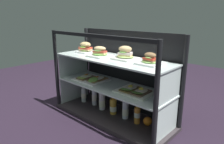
{
  "coord_description": "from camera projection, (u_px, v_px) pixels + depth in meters",
  "views": [
    {
      "loc": [
        1.34,
        -1.46,
        1.04
      ],
      "look_at": [
        0.0,
        0.0,
        0.49
      ],
      "focal_mm": 33.34,
      "sensor_mm": 36.0,
      "label": 1
    }
  ],
  "objects": [
    {
      "name": "ground_plane",
      "position": [
        112.0,
        118.0,
        2.19
      ],
      "size": [
        6.0,
        6.0,
        0.02
      ],
      "primitive_type": "cube",
      "color": "black",
      "rests_on": "ground"
    },
    {
      "name": "plated_roll_sandwich_near_left_corner",
      "position": [
        150.0,
        60.0,
        1.76
      ],
      "size": [
        0.2,
        0.2,
        0.1
      ],
      "color": "white",
      "rests_on": "shelf_upper_glass"
    },
    {
      "name": "plated_roll_sandwich_far_left",
      "position": [
        125.0,
        55.0,
        1.96
      ],
      "size": [
        0.2,
        0.2,
        0.13
      ],
      "color": "white",
      "rests_on": "shelf_upper_glass"
    },
    {
      "name": "case_base_deck",
      "position": [
        112.0,
        116.0,
        2.18
      ],
      "size": [
        1.31,
        0.49,
        0.04
      ],
      "primitive_type": "cube",
      "color": "#332D30",
      "rests_on": "ground"
    },
    {
      "name": "plated_roll_sandwich_mid_left",
      "position": [
        100.0,
        53.0,
        2.09
      ],
      "size": [
        0.21,
        0.21,
        0.1
      ],
      "color": "white",
      "rests_on": "shelf_upper_glass"
    },
    {
      "name": "shelf_upper_glass",
      "position": [
        112.0,
        59.0,
        2.02
      ],
      "size": [
        1.25,
        0.43,
        0.01
      ],
      "primitive_type": "cube",
      "color": "silver",
      "rests_on": "riser_upper_tier"
    },
    {
      "name": "case_frame",
      "position": [
        120.0,
        70.0,
        2.14
      ],
      "size": [
        1.31,
        0.49,
        0.88
      ],
      "color": "black",
      "rests_on": "ground"
    },
    {
      "name": "juice_bottle_back_right",
      "position": [
        137.0,
        115.0,
        1.98
      ],
      "size": [
        0.06,
        0.06,
        0.21
      ],
      "color": "gold",
      "rests_on": "case_base_deck"
    },
    {
      "name": "plated_roll_sandwich_mid_right",
      "position": [
        85.0,
        48.0,
        2.3
      ],
      "size": [
        0.17,
        0.17,
        0.12
      ],
      "color": "white",
      "rests_on": "shelf_upper_glass"
    },
    {
      "name": "juice_bottle_front_middle",
      "position": [
        84.0,
        95.0,
        2.48
      ],
      "size": [
        0.06,
        0.06,
        0.21
      ],
      "color": "silver",
      "rests_on": "case_base_deck"
    },
    {
      "name": "juice_bottle_near_post",
      "position": [
        94.0,
        96.0,
        2.39
      ],
      "size": [
        0.06,
        0.06,
        0.24
      ],
      "color": "white",
      "rests_on": "case_base_deck"
    },
    {
      "name": "juice_bottle_front_left_end",
      "position": [
        113.0,
        106.0,
        2.17
      ],
      "size": [
        0.07,
        0.07,
        0.21
      ],
      "color": "gold",
      "rests_on": "case_base_deck"
    },
    {
      "name": "shelf_lower_glass",
      "position": [
        112.0,
        86.0,
        2.1
      ],
      "size": [
        1.25,
        0.43,
        0.01
      ],
      "primitive_type": "cube",
      "color": "silver",
      "rests_on": "riser_lower_tier"
    },
    {
      "name": "riser_lower_tier",
      "position": [
        112.0,
        101.0,
        2.14
      ],
      "size": [
        1.23,
        0.41,
        0.3
      ],
      "color": "silver",
      "rests_on": "case_base_deck"
    },
    {
      "name": "open_sandwich_tray_right_of_center",
      "position": [
        135.0,
        91.0,
        1.9
      ],
      "size": [
        0.34,
        0.28,
        0.05
      ],
      "color": "white",
      "rests_on": "shelf_lower_glass"
    },
    {
      "name": "juice_bottle_tucked_behind",
      "position": [
        102.0,
        101.0,
        2.27
      ],
      "size": [
        0.07,
        0.07,
        0.24
      ],
      "color": "white",
      "rests_on": "case_base_deck"
    },
    {
      "name": "open_sandwich_tray_far_left",
      "position": [
        91.0,
        79.0,
        2.26
      ],
      "size": [
        0.34,
        0.28,
        0.06
      ],
      "color": "white",
      "rests_on": "shelf_lower_glass"
    },
    {
      "name": "riser_upper_tier",
      "position": [
        112.0,
        73.0,
        2.06
      ],
      "size": [
        1.23,
        0.41,
        0.27
      ],
      "color": "silver",
      "rests_on": "shelf_lower_glass"
    },
    {
      "name": "orange_fruit_beside_bottles",
      "position": [
        148.0,
        121.0,
        1.95
      ],
      "size": [
        0.08,
        0.08,
        0.08
      ],
      "primitive_type": "sphere",
      "color": "orange",
      "rests_on": "case_base_deck"
    },
    {
      "name": "juice_bottle_front_second",
      "position": [
        125.0,
        110.0,
        2.07
      ],
      "size": [
        0.06,
        0.06,
        0.22
      ],
      "color": "white",
      "rests_on": "case_base_deck"
    }
  ]
}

